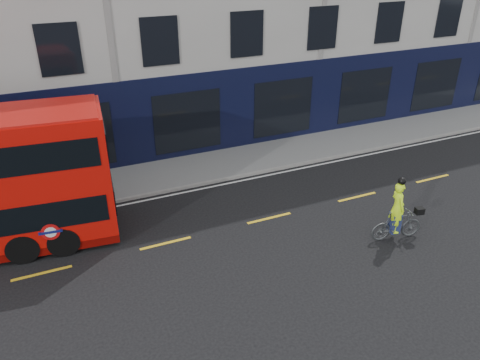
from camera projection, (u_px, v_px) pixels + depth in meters
ground at (179, 268)px, 14.87m from camera, size 120.00×120.00×0.00m
pavement at (134, 180)px, 20.11m from camera, size 60.00×3.00×0.12m
kerb at (142, 196)px, 18.89m from camera, size 60.00×0.12×0.13m
road_edge_line at (144, 201)px, 18.68m from camera, size 58.00×0.10×0.01m
lane_dashes at (166, 243)px, 16.08m from camera, size 58.00×0.12×0.01m
cyclist at (397, 219)px, 15.97m from camera, size 1.92×0.87×2.41m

